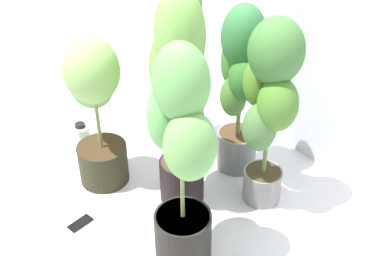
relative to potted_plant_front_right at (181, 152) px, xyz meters
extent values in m
plane|color=silver|center=(-0.31, 0.09, -0.54)|extent=(8.00, 8.00, 0.00)
cylinder|color=black|center=(0.00, 0.00, -0.43)|extent=(0.24, 0.24, 0.21)
cylinder|color=#462B23|center=(0.00, 0.00, -0.33)|extent=(0.22, 0.22, 0.02)
cylinder|color=olive|center=(0.00, 0.00, 0.03)|extent=(0.02, 0.02, 0.70)
ellipsoid|color=#62A652|center=(0.00, 0.00, 0.29)|extent=(0.22, 0.19, 0.29)
ellipsoid|color=#63A958|center=(-0.08, 0.02, 0.11)|extent=(0.21, 0.23, 0.31)
ellipsoid|color=#69A754|center=(0.08, -0.02, 0.08)|extent=(0.25, 0.25, 0.28)
cylinder|color=slate|center=(-0.30, 0.58, -0.43)|extent=(0.20, 0.20, 0.21)
cylinder|color=#493220|center=(-0.30, 0.58, -0.34)|extent=(0.19, 0.19, 0.02)
cylinder|color=olive|center=(-0.30, 0.58, -0.03)|extent=(0.02, 0.02, 0.59)
ellipsoid|color=#336F3D|center=(-0.30, 0.58, 0.19)|extent=(0.24, 0.24, 0.31)
ellipsoid|color=#3F782A|center=(-0.36, 0.61, 0.04)|extent=(0.22, 0.22, 0.28)
ellipsoid|color=#32672C|center=(-0.24, 0.56, 0.01)|extent=(0.17, 0.18, 0.22)
ellipsoid|color=#42702D|center=(-0.29, 0.53, -0.09)|extent=(0.15, 0.15, 0.21)
cylinder|color=#2B2918|center=(-0.63, -0.02, -0.43)|extent=(0.24, 0.24, 0.20)
cylinder|color=#3C2A17|center=(-0.63, -0.02, -0.34)|extent=(0.22, 0.22, 0.02)
cylinder|color=olive|center=(-0.63, -0.02, -0.10)|extent=(0.02, 0.02, 0.47)
ellipsoid|color=#82AF5C|center=(-0.63, -0.02, 0.08)|extent=(0.36, 0.36, 0.31)
ellipsoid|color=#75A05A|center=(-0.70, 0.01, -0.04)|extent=(0.27, 0.26, 0.21)
cylinder|color=black|center=(-0.28, 0.21, -0.43)|extent=(0.21, 0.21, 0.22)
cylinder|color=#433525|center=(-0.28, 0.21, -0.33)|extent=(0.19, 0.19, 0.02)
cylinder|color=olive|center=(-0.28, 0.21, 0.04)|extent=(0.02, 0.02, 0.71)
ellipsoid|color=#72AA4D|center=(-0.28, 0.21, 0.31)|extent=(0.27, 0.26, 0.41)
ellipsoid|color=#6DB33D|center=(-0.37, 0.23, 0.12)|extent=(0.28, 0.28, 0.38)
ellipsoid|color=olive|center=(-0.21, 0.19, 0.09)|extent=(0.21, 0.20, 0.37)
ellipsoid|color=#69B63C|center=(-0.27, 0.16, -0.04)|extent=(0.20, 0.19, 0.28)
cylinder|color=#331D18|center=(-0.64, 0.51, -0.45)|extent=(0.22, 0.22, 0.17)
cylinder|color=#3C2D18|center=(-0.64, 0.51, -0.38)|extent=(0.20, 0.20, 0.02)
cylinder|color=#637542|center=(-0.64, 0.51, -0.02)|extent=(0.03, 0.03, 0.70)
ellipsoid|color=#507D37|center=(-0.64, 0.51, 0.25)|extent=(0.17, 0.19, 0.35)
ellipsoid|color=#42753D|center=(-0.70, 0.53, 0.07)|extent=(0.20, 0.20, 0.26)
ellipsoid|color=#547C3B|center=(-0.58, 0.48, 0.04)|extent=(0.21, 0.22, 0.31)
cylinder|color=gray|center=(-0.04, 0.51, -0.46)|extent=(0.18, 0.18, 0.16)
cylinder|color=#3D2F1C|center=(-0.04, 0.51, -0.38)|extent=(0.17, 0.17, 0.02)
cylinder|color=olive|center=(-0.04, 0.51, -0.02)|extent=(0.02, 0.02, 0.70)
ellipsoid|color=#3F7236|center=(-0.04, 0.51, 0.24)|extent=(0.32, 0.32, 0.28)
ellipsoid|color=#53802B|center=(-0.12, 0.53, 0.06)|extent=(0.21, 0.21, 0.25)
ellipsoid|color=#487A2B|center=(0.02, 0.48, 0.03)|extent=(0.22, 0.22, 0.24)
ellipsoid|color=#49723D|center=(-0.03, 0.44, -0.09)|extent=(0.21, 0.21, 0.23)
cube|color=white|center=(-0.42, -0.27, -0.53)|extent=(0.09, 0.15, 0.01)
cube|color=black|center=(-0.42, -0.27, -0.53)|extent=(0.08, 0.12, 0.00)
cylinder|color=white|center=(-0.90, 0.00, -0.45)|extent=(0.10, 0.10, 0.17)
cylinder|color=black|center=(-0.90, 0.00, -0.36)|extent=(0.05, 0.05, 0.02)
camera|label=1|loc=(1.15, -0.85, 1.08)|focal=45.61mm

